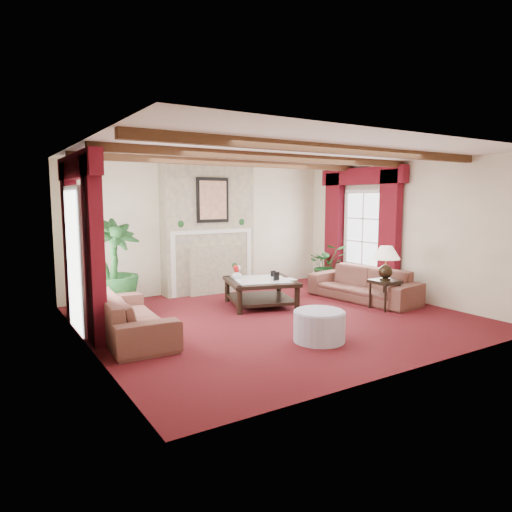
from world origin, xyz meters
TOP-DOWN VIEW (x-y plane):
  - floor at (0.00, 0.00)m, footprint 6.00×6.00m
  - ceiling at (0.00, 0.00)m, footprint 6.00×6.00m
  - back_wall at (0.00, 2.75)m, footprint 6.00×0.02m
  - left_wall at (-3.00, 0.00)m, footprint 0.02×5.50m
  - right_wall at (3.00, 0.00)m, footprint 0.02×5.50m
  - ceiling_beams at (0.00, 0.00)m, footprint 6.00×3.00m
  - fireplace at (0.00, 2.55)m, footprint 2.00×0.52m
  - french_door_left at (-2.97, 1.00)m, footprint 0.10×1.10m
  - french_door_right at (2.97, 1.00)m, footprint 0.10×1.10m
  - curtains_left at (-2.86, 1.00)m, footprint 0.20×2.40m
  - curtains_right at (2.86, 1.00)m, footprint 0.20×2.40m
  - sofa_left at (-2.38, 0.27)m, footprint 2.21×0.87m
  - sofa_right at (2.19, 0.20)m, footprint 2.36×1.28m
  - potted_palm at (-2.23, 1.74)m, footprint 1.69×2.07m
  - small_plant at (2.58, 1.69)m, footprint 1.74×1.75m
  - coffee_table at (0.24, 0.87)m, footprint 1.50×1.50m
  - side_table at (2.01, -0.52)m, footprint 0.54×0.54m
  - ottoman at (-0.20, -1.34)m, footprint 0.72×0.72m
  - table_lamp at (2.01, -0.52)m, footprint 0.50×0.50m
  - flower_vase at (-0.10, 1.17)m, footprint 0.18×0.19m
  - book at (0.57, 0.56)m, footprint 0.20×0.05m
  - photo_frame_a at (0.40, 0.59)m, footprint 0.13×0.03m
  - photo_frame_b at (0.59, 0.98)m, footprint 0.10×0.04m

SIDE VIEW (x-z plane):
  - floor at x=0.00m, z-range 0.00..0.00m
  - ottoman at x=-0.20m, z-range 0.00..0.42m
  - coffee_table at x=0.24m, z-range 0.00..0.49m
  - side_table at x=2.01m, z-range 0.00..0.53m
  - small_plant at x=2.58m, z-range 0.00..0.76m
  - sofa_left at x=-2.38m, z-range 0.00..0.84m
  - sofa_right at x=2.19m, z-range 0.00..0.85m
  - potted_palm at x=-2.23m, z-range 0.00..0.92m
  - photo_frame_b at x=0.59m, z-range 0.49..0.62m
  - photo_frame_a at x=0.40m, z-range 0.49..0.66m
  - flower_vase at x=-0.10m, z-range 0.49..0.66m
  - book at x=0.57m, z-range 0.49..0.76m
  - table_lamp at x=2.01m, z-range 0.53..1.16m
  - back_wall at x=0.00m, z-range 0.00..2.70m
  - left_wall at x=-3.00m, z-range 0.00..2.70m
  - right_wall at x=3.00m, z-range 0.00..2.70m
  - french_door_left at x=-2.97m, z-range 1.05..3.21m
  - french_door_right at x=2.97m, z-range 1.05..3.21m
  - curtains_left at x=-2.86m, z-range 1.28..3.83m
  - curtains_right at x=2.86m, z-range 1.28..3.83m
  - ceiling_beams at x=0.00m, z-range 2.58..2.70m
  - ceiling at x=0.00m, z-range 2.70..2.70m
  - fireplace at x=0.00m, z-range 1.35..4.05m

